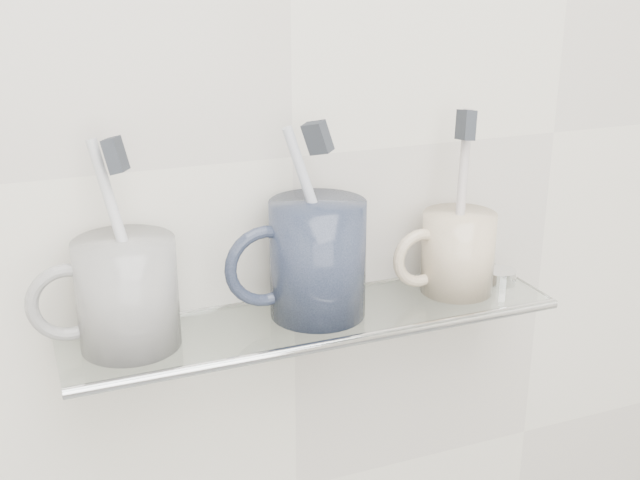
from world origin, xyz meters
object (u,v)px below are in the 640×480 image
mug_left (128,294)px  mug_right (458,252)px  shelf_glass (315,320)px  mug_center (318,259)px

mug_left → mug_right: bearing=-16.5°
mug_right → shelf_glass: bearing=179.8°
shelf_glass → mug_left: 0.19m
mug_right → mug_left: bearing=178.1°
shelf_glass → mug_right: (0.17, 0.00, 0.05)m
mug_center → mug_right: 0.16m
mug_center → mug_right: size_ratio=1.36×
shelf_glass → mug_right: mug_right is taller
mug_center → shelf_glass: bearing=-137.0°
mug_center → mug_right: (0.16, 0.00, -0.02)m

